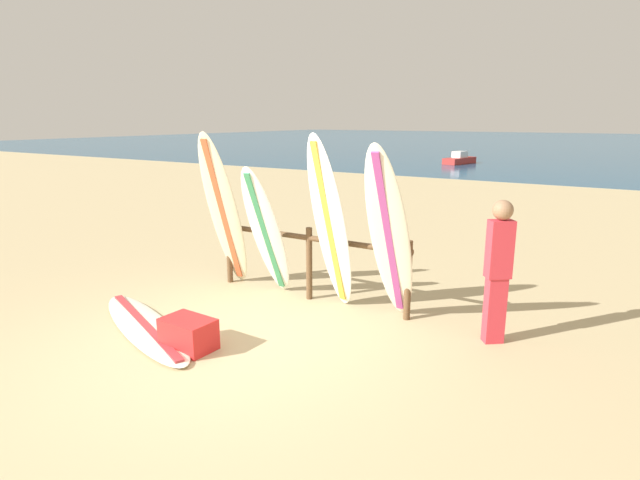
{
  "coord_description": "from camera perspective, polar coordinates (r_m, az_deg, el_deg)",
  "views": [
    {
      "loc": [
        3.77,
        -4.01,
        2.59
      ],
      "look_at": [
        -0.08,
        2.29,
        0.83
      ],
      "focal_mm": 28.77,
      "sensor_mm": 36.0,
      "label": 1
    }
  ],
  "objects": [
    {
      "name": "surfboard_leaning_center_left",
      "position": [
        6.77,
        1.14,
        1.7
      ],
      "size": [
        0.6,
        0.84,
        2.43
      ],
      "color": "white",
      "rests_on": "ground"
    },
    {
      "name": "cooler_box",
      "position": [
        6.15,
        -14.42,
        -10.06
      ],
      "size": [
        0.62,
        0.43,
        0.36
      ],
      "primitive_type": "cube",
      "rotation": [
        0.0,
        0.0,
        -0.05
      ],
      "color": "red",
      "rests_on": "ground"
    },
    {
      "name": "small_boat_offshore",
      "position": [
        31.07,
        15.26,
        8.65
      ],
      "size": [
        1.33,
        2.63,
        0.71
      ],
      "color": "#B22D28",
      "rests_on": "ocean_water"
    },
    {
      "name": "ocean_water",
      "position": [
        62.18,
        28.32,
        9.47
      ],
      "size": [
        120.0,
        80.0,
        0.01
      ],
      "primitive_type": "cube",
      "color": "navy",
      "rests_on": "ground"
    },
    {
      "name": "surfboard_rack",
      "position": [
        7.38,
        -1.21,
        -1.4
      ],
      "size": [
        3.14,
        0.09,
        1.07
      ],
      "color": "brown",
      "rests_on": "ground"
    },
    {
      "name": "surfboard_leaning_center",
      "position": [
        6.29,
        7.76,
        0.31
      ],
      "size": [
        0.57,
        1.2,
        2.35
      ],
      "color": "white",
      "rests_on": "ground"
    },
    {
      "name": "ground_plane",
      "position": [
        6.08,
        -10.89,
        -12.02
      ],
      "size": [
        120.0,
        120.0,
        0.0
      ],
      "primitive_type": "plane",
      "color": "tan"
    },
    {
      "name": "beachgoer_standing",
      "position": [
        6.22,
        19.22,
        -2.74
      ],
      "size": [
        0.32,
        0.3,
        1.7
      ],
      "color": "#D8333F",
      "rests_on": "ground"
    },
    {
      "name": "surfboard_lying_on_sand",
      "position": [
        6.91,
        -18.94,
        -9.04
      ],
      "size": [
        2.72,
        1.6,
        0.08
      ],
      "color": "silver",
      "rests_on": "ground"
    },
    {
      "name": "surfboard_leaning_far_left",
      "position": [
        7.85,
        -10.65,
        3.09
      ],
      "size": [
        0.63,
        0.98,
        2.42
      ],
      "color": "beige",
      "rests_on": "ground"
    },
    {
      "name": "surfboard_leaning_left",
      "position": [
        7.34,
        -5.99,
        0.8
      ],
      "size": [
        0.56,
        1.0,
        1.99
      ],
      "color": "white",
      "rests_on": "ground"
    }
  ]
}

